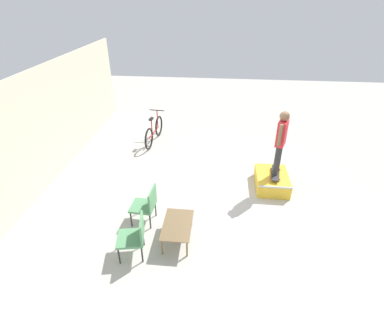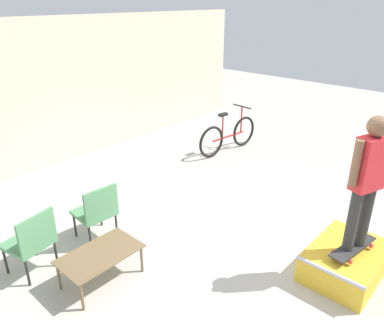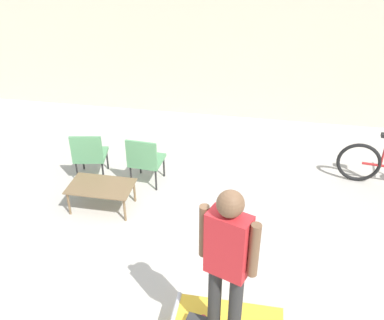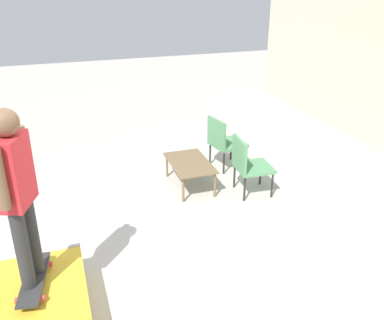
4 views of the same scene
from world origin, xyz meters
name	(u,v)px [view 3 (image 3 of 4)]	position (x,y,z in m)	size (l,w,h in m)	color
ground_plane	(166,268)	(0.00, 0.00, 0.00)	(24.00, 24.00, 0.00)	#B7B2A8
house_wall_back	(218,50)	(0.00, 4.90, 1.50)	(12.00, 0.06, 3.00)	beige
person_skater	(227,257)	(0.88, -1.18, 1.46)	(0.54, 0.32, 1.69)	#2D2D2D
coffee_table	(101,188)	(-1.28, 1.11, 0.37)	(0.99, 0.60, 0.42)	brown
patio_chair_left	(89,153)	(-1.77, 1.87, 0.50)	(0.61, 0.61, 0.90)	black
patio_chair_right	(145,159)	(-0.79, 1.87, 0.50)	(0.55, 0.55, 0.90)	black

